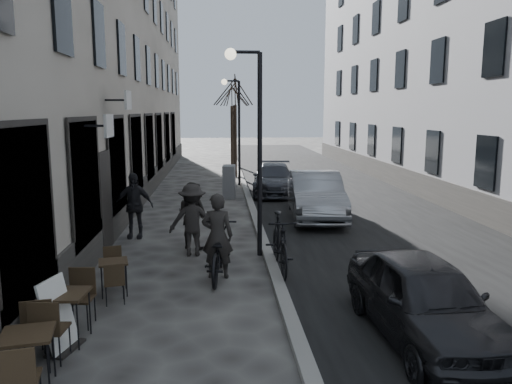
{
  "coord_description": "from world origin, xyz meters",
  "views": [
    {
      "loc": [
        -1.01,
        -6.2,
        3.65
      ],
      "look_at": [
        -0.17,
        4.95,
        1.8
      ],
      "focal_mm": 35.0,
      "sensor_mm": 36.0,
      "label": 1
    }
  ],
  "objects": [
    {
      "name": "sign_board",
      "position": [
        -3.47,
        1.18,
        0.46
      ],
      "size": [
        0.55,
        0.72,
        1.13
      ],
      "rotation": [
        0.0,
        0.0,
        -0.28
      ],
      "color": "black",
      "rests_on": "ground"
    },
    {
      "name": "bistro_set_b",
      "position": [
        -3.44,
        1.45,
        0.5
      ],
      "size": [
        0.72,
        1.66,
        0.97
      ],
      "rotation": [
        0.0,
        0.0,
        -0.08
      ],
      "color": "black",
      "rests_on": "ground"
    },
    {
      "name": "bistro_set_a",
      "position": [
        -3.52,
        0.07,
        0.48
      ],
      "size": [
        0.76,
        1.64,
        0.94
      ],
      "rotation": [
        0.0,
        0.0,
        0.19
      ],
      "color": "black",
      "rests_on": "ground"
    },
    {
      "name": "car_far",
      "position": [
        1.41,
        15.36,
        0.64
      ],
      "size": [
        2.23,
        4.6,
        1.29
      ],
      "primitive_type": "imported",
      "rotation": [
        0.0,
        0.0,
        -0.1
      ],
      "color": "#303239",
      "rests_on": "ground"
    },
    {
      "name": "kerb",
      "position": [
        0.2,
        16.0,
        0.06
      ],
      "size": [
        0.25,
        60.0,
        0.12
      ],
      "primitive_type": "cube",
      "color": "gray",
      "rests_on": "ground"
    },
    {
      "name": "moped",
      "position": [
        0.35,
        4.7,
        0.66
      ],
      "size": [
        0.65,
        2.21,
        1.32
      ],
      "primitive_type": "imported",
      "rotation": [
        0.0,
        0.0,
        0.01
      ],
      "color": "black",
      "rests_on": "ground"
    },
    {
      "name": "building_right",
      "position": [
        9.5,
        16.5,
        8.0
      ],
      "size": [
        4.0,
        35.0,
        16.0
      ],
      "primitive_type": "cube",
      "color": "gray",
      "rests_on": "ground"
    },
    {
      "name": "bistro_set_c",
      "position": [
        -3.13,
        3.53,
        0.41
      ],
      "size": [
        0.67,
        1.41,
        0.81
      ],
      "rotation": [
        0.0,
        0.0,
        0.23
      ],
      "color": "black",
      "rests_on": "ground"
    },
    {
      "name": "pedestrian_far",
      "position": [
        -3.45,
        8.01,
        0.94
      ],
      "size": [
        1.14,
        0.54,
        1.89
      ],
      "primitive_type": "imported",
      "rotation": [
        0.0,
        0.0,
        -0.07
      ],
      "color": "black",
      "rests_on": "ground"
    },
    {
      "name": "utility_cabinet",
      "position": [
        -0.58,
        14.44,
        0.68
      ],
      "size": [
        0.58,
        0.95,
        1.36
      ],
      "primitive_type": "cube",
      "rotation": [
        0.0,
        0.0,
        -0.09
      ],
      "color": "slate",
      "rests_on": "ground"
    },
    {
      "name": "pedestrian_mid",
      "position": [
        -1.69,
        6.13,
        0.91
      ],
      "size": [
        1.18,
        0.68,
        1.83
      ],
      "primitive_type": "imported",
      "rotation": [
        0.0,
        0.0,
        3.14
      ],
      "color": "black",
      "rests_on": "ground"
    },
    {
      "name": "road",
      "position": [
        3.85,
        16.0,
        0.0
      ],
      "size": [
        7.3,
        60.0,
        0.0
      ],
      "primitive_type": "cube",
      "color": "black",
      "rests_on": "ground"
    },
    {
      "name": "tree_far",
      "position": [
        -0.1,
        27.0,
        4.66
      ],
      "size": [
        2.4,
        2.4,
        5.7
      ],
      "color": "black",
      "rests_on": "ground"
    },
    {
      "name": "tree_near",
      "position": [
        -0.1,
        21.0,
        4.66
      ],
      "size": [
        2.4,
        2.4,
        5.7
      ],
      "color": "black",
      "rests_on": "ground"
    },
    {
      "name": "bicycle",
      "position": [
        -1.06,
        4.38,
        0.57
      ],
      "size": [
        0.97,
        2.25,
        1.15
      ],
      "primitive_type": "imported",
      "rotation": [
        0.0,
        0.0,
        3.05
      ],
      "color": "black",
      "rests_on": "ground"
    },
    {
      "name": "ground",
      "position": [
        0.0,
        0.0,
        0.0
      ],
      "size": [
        120.0,
        120.0,
        0.0
      ],
      "primitive_type": "plane",
      "color": "#312F2D",
      "rests_on": "ground"
    },
    {
      "name": "streetlamp_far",
      "position": [
        -0.17,
        18.0,
        3.16
      ],
      "size": [
        0.9,
        0.28,
        5.09
      ],
      "color": "black",
      "rests_on": "ground"
    },
    {
      "name": "pedestrian_near",
      "position": [
        -1.73,
        6.81,
        0.89
      ],
      "size": [
        1.09,
        1.03,
        1.77
      ],
      "primitive_type": "imported",
      "rotation": [
        0.0,
        0.0,
        2.57
      ],
      "color": "black",
      "rests_on": "ground"
    },
    {
      "name": "car_mid",
      "position": [
        2.26,
        10.28,
        0.78
      ],
      "size": [
        2.03,
        4.85,
        1.56
      ],
      "primitive_type": "imported",
      "rotation": [
        0.0,
        0.0,
        -0.08
      ],
      "color": "gray",
      "rests_on": "ground"
    },
    {
      "name": "cyclist_rider",
      "position": [
        -1.06,
        4.38,
        0.94
      ],
      "size": [
        0.72,
        0.51,
        1.88
      ],
      "primitive_type": "imported",
      "rotation": [
        0.0,
        0.0,
        3.05
      ],
      "color": "black",
      "rests_on": "ground"
    },
    {
      "name": "car_near",
      "position": [
        2.23,
        1.13,
        0.67
      ],
      "size": [
        1.76,
        4.01,
        1.34
      ],
      "primitive_type": "imported",
      "rotation": [
        0.0,
        0.0,
        0.05
      ],
      "color": "black",
      "rests_on": "ground"
    },
    {
      "name": "building_left",
      "position": [
        -6.0,
        16.5,
        8.0
      ],
      "size": [
        4.0,
        35.0,
        16.0
      ],
      "primitive_type": "cube",
      "color": "gray",
      "rests_on": "ground"
    },
    {
      "name": "streetlamp_near",
      "position": [
        -0.17,
        6.0,
        3.16
      ],
      "size": [
        0.9,
        0.28,
        5.09
      ],
      "color": "black",
      "rests_on": "ground"
    }
  ]
}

